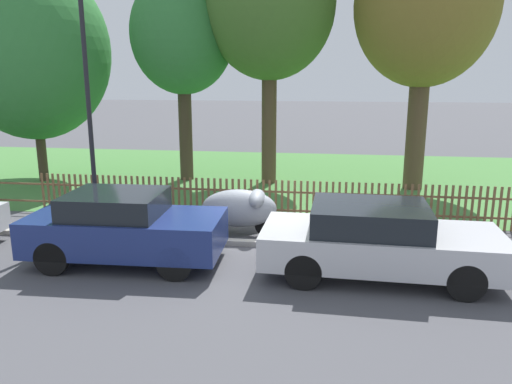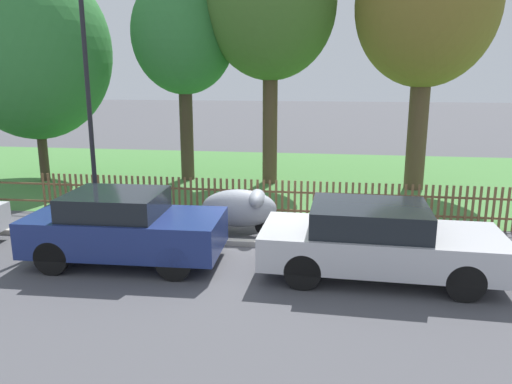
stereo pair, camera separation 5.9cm
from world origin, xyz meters
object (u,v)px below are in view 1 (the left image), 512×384
object	(u,v)px
parked_car_navy_estate	(124,227)
tree_nearest_kerb	(31,51)
covered_motorcycle	(241,208)
tree_behind_motorcycle	(182,35)
tree_far_left	(425,7)
parked_car_red_compact	(378,240)
tree_mid_park	(270,5)
street_lamp	(83,59)

from	to	relation	value
parked_car_navy_estate	tree_nearest_kerb	bearing A→B (deg)	128.31
covered_motorcycle	tree_behind_motorcycle	world-z (taller)	tree_behind_motorcycle
tree_behind_motorcycle	tree_far_left	size ratio (longest dim) A/B	0.85
parked_car_red_compact	tree_behind_motorcycle	world-z (taller)	tree_behind_motorcycle
parked_car_red_compact	tree_far_left	distance (m)	9.48
covered_motorcycle	tree_mid_park	bearing A→B (deg)	87.33
tree_nearest_kerb	parked_car_navy_estate	bearing A→B (deg)	-50.01
covered_motorcycle	tree_mid_park	xyz separation A→B (m)	(-0.04, 6.02, 5.29)
parked_car_navy_estate	tree_behind_motorcycle	size ratio (longest dim) A/B	0.55
parked_car_red_compact	parked_car_navy_estate	bearing A→B (deg)	-178.07
covered_motorcycle	tree_nearest_kerb	distance (m)	10.38
tree_behind_motorcycle	tree_nearest_kerb	bearing A→B (deg)	-169.44
parked_car_navy_estate	tree_mid_park	xyz separation A→B (m)	(2.02, 8.04, 5.22)
covered_motorcycle	street_lamp	world-z (taller)	street_lamp
parked_car_navy_estate	tree_nearest_kerb	xyz separation A→B (m)	(-6.06, 7.23, 3.77)
tree_nearest_kerb	tree_mid_park	distance (m)	8.25
parked_car_navy_estate	tree_far_left	distance (m)	11.56
tree_far_left	tree_mid_park	bearing A→B (deg)	176.98
covered_motorcycle	tree_far_left	world-z (taller)	tree_far_left
street_lamp	parked_car_navy_estate	bearing A→B (deg)	-50.56
covered_motorcycle	tree_far_left	distance (m)	9.10
tree_nearest_kerb	covered_motorcycle	bearing A→B (deg)	-32.68
parked_car_red_compact	street_lamp	bearing A→B (deg)	166.03
tree_behind_motorcycle	tree_mid_park	bearing A→B (deg)	-2.49
parked_car_red_compact	tree_mid_park	world-z (taller)	tree_mid_park
covered_motorcycle	tree_far_left	bearing A→B (deg)	46.82
tree_far_left	street_lamp	bearing A→B (deg)	-144.98
tree_nearest_kerb	tree_far_left	xyz separation A→B (m)	(12.97, 0.55, 1.27)
parked_car_navy_estate	parked_car_red_compact	size ratio (longest dim) A/B	0.87
tree_mid_park	street_lamp	xyz separation A→B (m)	(-3.55, -6.17, -1.87)
covered_motorcycle	tree_mid_park	size ratio (longest dim) A/B	0.23
parked_car_red_compact	tree_far_left	world-z (taller)	tree_far_left
street_lamp	parked_car_red_compact	bearing A→B (deg)	-15.89
parked_car_navy_estate	parked_car_red_compact	world-z (taller)	parked_car_navy_estate
covered_motorcycle	tree_mid_park	distance (m)	8.01
parked_car_navy_estate	parked_car_red_compact	distance (m)	5.01
street_lamp	tree_mid_park	bearing A→B (deg)	60.11
tree_behind_motorcycle	street_lamp	bearing A→B (deg)	-94.77
tree_nearest_kerb	tree_behind_motorcycle	bearing A→B (deg)	10.56
covered_motorcycle	tree_nearest_kerb	world-z (taller)	tree_nearest_kerb
parked_car_red_compact	tree_mid_park	size ratio (longest dim) A/B	0.53
tree_nearest_kerb	street_lamp	bearing A→B (deg)	-49.83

